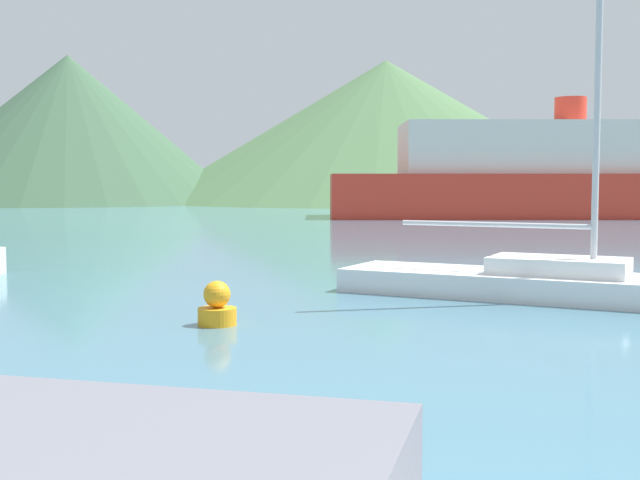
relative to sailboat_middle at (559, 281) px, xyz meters
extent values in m
cube|color=white|center=(0.00, 0.00, -0.12)|extent=(8.01, 5.92, 0.46)
cube|color=white|center=(0.00, 0.00, 0.27)|extent=(2.81, 2.44, 0.32)
cylinder|color=#BCBCC1|center=(0.52, -0.32, 4.38)|extent=(0.12, 0.12, 8.55)
cylinder|color=#BCBCC1|center=(-1.05, 0.64, 1.01)|extent=(3.20, 1.99, 0.10)
cube|color=red|center=(13.80, 34.43, 0.99)|extent=(30.23, 9.95, 2.68)
cube|color=silver|center=(13.80, 34.43, 3.91)|extent=(21.25, 8.13, 3.16)
cylinder|color=red|center=(13.80, 34.43, 6.29)|extent=(1.94, 1.94, 1.60)
cylinder|color=orange|center=(-6.18, -2.25, -0.21)|extent=(0.59, 0.59, 0.26)
sphere|color=orange|center=(-6.18, -2.25, 0.12)|extent=(0.41, 0.41, 0.41)
cone|color=#38563D|center=(-25.71, 73.62, 7.51)|extent=(37.05, 37.05, 15.72)
cone|color=#476B42|center=(9.03, 77.13, 7.68)|extent=(54.16, 54.16, 16.06)
camera|label=1|loc=(-5.54, -14.37, 1.81)|focal=45.00mm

